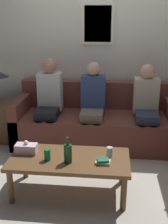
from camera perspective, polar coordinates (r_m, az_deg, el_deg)
ground_plane at (r=3.83m, az=1.57°, el=-9.33°), size 16.00×16.00×0.00m
wall_back at (r=4.42m, az=2.76°, el=12.30°), size 9.00×0.08×2.60m
couch_main at (r=4.19m, az=2.17°, el=-2.16°), size 2.30×0.92×0.87m
coffee_table at (r=2.99m, az=-2.99°, el=-10.14°), size 1.25×0.60×0.41m
wine_bottle at (r=2.83m, az=-3.28°, el=-8.32°), size 0.08×0.08×0.27m
drinking_glass at (r=2.97m, az=5.22°, el=-8.09°), size 0.06×0.06×0.11m
book_stack at (r=2.85m, az=3.87°, el=-9.94°), size 0.15×0.12×0.05m
soda_can at (r=2.91m, az=-7.47°, el=-8.60°), size 0.07×0.07×0.12m
tissue_box at (r=3.10m, az=-11.64°, el=-7.24°), size 0.23×0.12×0.15m
person_left at (r=4.05m, az=-7.14°, el=2.62°), size 0.34×0.58×1.25m
person_middle at (r=3.95m, az=1.77°, el=1.92°), size 0.34×0.58×1.21m
person_right at (r=3.98m, az=12.53°, el=1.53°), size 0.34×0.59×1.19m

